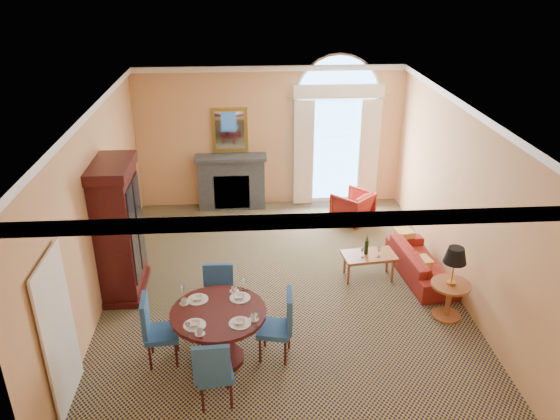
{
  "coord_description": "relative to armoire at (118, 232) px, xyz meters",
  "views": [
    {
      "loc": [
        -0.59,
        -8.07,
        5.28
      ],
      "look_at": [
        0.0,
        0.5,
        1.3
      ],
      "focal_mm": 35.0,
      "sensor_mm": 36.0,
      "label": 1
    }
  ],
  "objects": [
    {
      "name": "dining_chair_east",
      "position": [
        2.59,
        -1.9,
        -0.55
      ],
      "size": [
        0.56,
        0.56,
        1.04
      ],
      "rotation": [
        0.0,
        0.0,
        1.34
      ],
      "color": "#224D85",
      "rests_on": "ground"
    },
    {
      "name": "coffee_table",
      "position": [
        4.3,
        0.12,
        -0.7
      ],
      "size": [
        0.99,
        0.62,
        0.82
      ],
      "rotation": [
        0.0,
        0.0,
        0.12
      ],
      "color": "#9B562E",
      "rests_on": "ground"
    },
    {
      "name": "dining_chair_west",
      "position": [
        0.8,
        -1.89,
        -0.55
      ],
      "size": [
        0.51,
        0.5,
        1.04
      ],
      "rotation": [
        0.0,
        0.0,
        -1.48
      ],
      "color": "#224D85",
      "rests_on": "ground"
    },
    {
      "name": "dining_table",
      "position": [
        1.71,
        -1.95,
        -0.52
      ],
      "size": [
        1.34,
        1.34,
        1.04
      ],
      "color": "#330C0B",
      "rests_on": "ground"
    },
    {
      "name": "side_table",
      "position": [
        5.32,
        -1.15,
        -0.35
      ],
      "size": [
        0.62,
        0.62,
        1.24
      ],
      "color": "#9B562E",
      "rests_on": "ground"
    },
    {
      "name": "ground",
      "position": [
        2.72,
        -0.17,
        -1.14
      ],
      "size": [
        7.5,
        7.5,
        0.0
      ],
      "primitive_type": "plane",
      "color": "#15143F",
      "rests_on": "ground"
    },
    {
      "name": "dining_chair_north",
      "position": [
        1.68,
        -1.12,
        -0.55
      ],
      "size": [
        0.53,
        0.53,
        1.04
      ],
      "rotation": [
        0.0,
        0.0,
        3.3
      ],
      "color": "#224D85",
      "rests_on": "ground"
    },
    {
      "name": "dining_chair_south",
      "position": [
        1.66,
        -2.85,
        -0.55
      ],
      "size": [
        0.53,
        0.53,
        1.04
      ],
      "rotation": [
        0.0,
        0.0,
        0.16
      ],
      "color": "#224D85",
      "rests_on": "ground"
    },
    {
      "name": "armchair",
      "position": [
        4.45,
        2.45,
        -0.8
      ],
      "size": [
        1.05,
        1.05,
        0.69
      ],
      "primitive_type": "imported",
      "rotation": [
        0.0,
        0.0,
        3.91
      ],
      "color": "maroon",
      "rests_on": "ground"
    },
    {
      "name": "room_envelope",
      "position": [
        2.69,
        0.5,
        1.37
      ],
      "size": [
        6.04,
        7.52,
        3.45
      ],
      "color": "tan",
      "rests_on": "ground"
    },
    {
      "name": "sofa",
      "position": [
        5.27,
        0.1,
        -0.87
      ],
      "size": [
        0.9,
        1.9,
        0.54
      ],
      "primitive_type": "imported",
      "rotation": [
        0.0,
        0.0,
        1.67
      ],
      "color": "maroon",
      "rests_on": "ground"
    },
    {
      "name": "armoire",
      "position": [
        0.0,
        0.0,
        0.0
      ],
      "size": [
        0.68,
        1.2,
        2.37
      ],
      "color": "#330C0B",
      "rests_on": "ground"
    }
  ]
}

